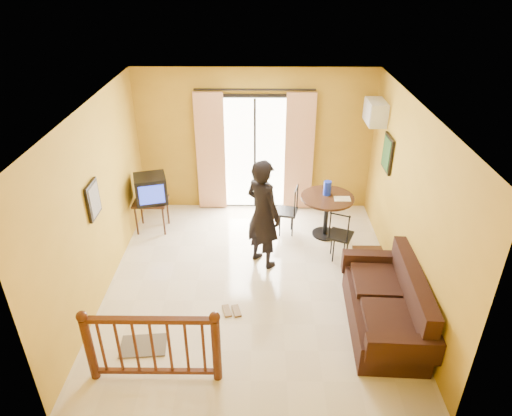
{
  "coord_description": "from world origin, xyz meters",
  "views": [
    {
      "loc": [
        0.1,
        -5.77,
        4.52
      ],
      "look_at": [
        0.04,
        0.2,
        1.21
      ],
      "focal_mm": 32.0,
      "sensor_mm": 36.0,
      "label": 1
    }
  ],
  "objects_px": {
    "television": "(151,189)",
    "sofa": "(389,307)",
    "coffee_table": "(371,268)",
    "standing_person": "(263,214)",
    "dining_table": "(327,205)"
  },
  "relations": [
    {
      "from": "television",
      "to": "sofa",
      "type": "height_order",
      "value": "television"
    },
    {
      "from": "coffee_table",
      "to": "sofa",
      "type": "relative_size",
      "value": 0.44
    },
    {
      "from": "standing_person",
      "to": "coffee_table",
      "type": "bearing_deg",
      "value": -151.08
    },
    {
      "from": "sofa",
      "to": "standing_person",
      "type": "bearing_deg",
      "value": 141.13
    },
    {
      "from": "sofa",
      "to": "standing_person",
      "type": "relative_size",
      "value": 1.06
    },
    {
      "from": "dining_table",
      "to": "television",
      "type": "bearing_deg",
      "value": 176.98
    },
    {
      "from": "sofa",
      "to": "television",
      "type": "bearing_deg",
      "value": 148.34
    },
    {
      "from": "dining_table",
      "to": "sofa",
      "type": "bearing_deg",
      "value": -76.79
    },
    {
      "from": "coffee_table",
      "to": "sofa",
      "type": "xyz_separation_m",
      "value": [
        0.01,
        -1.02,
        0.09
      ]
    },
    {
      "from": "dining_table",
      "to": "coffee_table",
      "type": "distance_m",
      "value": 1.52
    },
    {
      "from": "coffee_table",
      "to": "sofa",
      "type": "height_order",
      "value": "sofa"
    },
    {
      "from": "television",
      "to": "dining_table",
      "type": "relative_size",
      "value": 0.7
    },
    {
      "from": "dining_table",
      "to": "sofa",
      "type": "xyz_separation_m",
      "value": [
        0.56,
        -2.38,
        -0.28
      ]
    },
    {
      "from": "television",
      "to": "sofa",
      "type": "xyz_separation_m",
      "value": [
        3.73,
        -2.55,
        -0.5
      ]
    },
    {
      "from": "television",
      "to": "coffee_table",
      "type": "bearing_deg",
      "value": -38.48
    }
  ]
}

